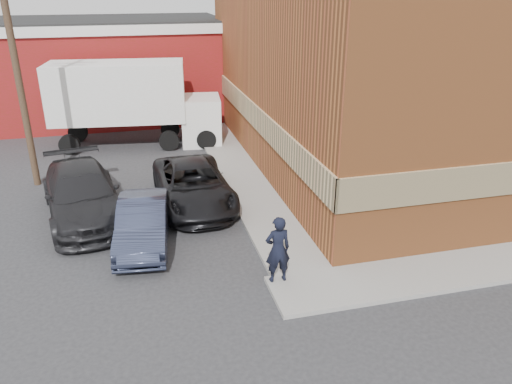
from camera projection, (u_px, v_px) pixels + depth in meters
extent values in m
plane|color=#28282B|center=(281.00, 278.00, 13.74)|extent=(90.00, 90.00, 0.00)
cube|color=#A15629|center=(408.00, 56.00, 21.94)|extent=(14.00, 18.00, 9.00)
cube|color=#D6BA84|center=(253.00, 115.00, 21.20)|extent=(0.08, 18.16, 1.00)
cube|color=gray|center=(235.00, 166.00, 21.88)|extent=(1.80, 18.00, 0.12)
cube|color=maroon|center=(85.00, 74.00, 29.24)|extent=(16.00, 8.00, 5.00)
cube|color=silver|center=(78.00, 25.00, 28.17)|extent=(16.30, 8.30, 0.50)
cube|color=black|center=(78.00, 19.00, 28.05)|extent=(16.00, 8.00, 0.10)
cylinder|color=#483524|center=(17.00, 71.00, 18.30)|extent=(0.26, 0.26, 9.00)
imported|color=black|center=(278.00, 249.00, 13.06)|extent=(0.70, 0.47, 1.88)
imported|color=#2C3249|center=(143.00, 223.00, 15.30)|extent=(1.92, 4.36, 1.39)
imported|color=black|center=(193.00, 185.00, 18.01)|extent=(2.68, 5.50, 1.50)
imported|color=black|center=(82.00, 194.00, 16.98)|extent=(3.35, 6.15, 1.69)
cube|color=white|center=(117.00, 92.00, 23.74)|extent=(6.55, 3.24, 2.73)
cube|color=#1C6B3B|center=(115.00, 107.00, 22.74)|extent=(6.05, 0.73, 0.84)
cube|color=white|center=(205.00, 120.00, 24.83)|extent=(2.15, 2.51, 2.31)
cylinder|color=black|center=(69.00, 145.00, 23.36)|extent=(0.98, 0.42, 0.94)
cylinder|color=black|center=(78.00, 132.00, 25.28)|extent=(0.98, 0.42, 0.94)
cylinder|color=black|center=(169.00, 141.00, 23.92)|extent=(0.98, 0.42, 0.94)
cylinder|color=black|center=(170.00, 129.00, 25.84)|extent=(0.98, 0.42, 0.94)
cylinder|color=black|center=(206.00, 139.00, 24.14)|extent=(0.98, 0.42, 0.94)
cylinder|color=black|center=(205.00, 128.00, 26.06)|extent=(0.98, 0.42, 0.94)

